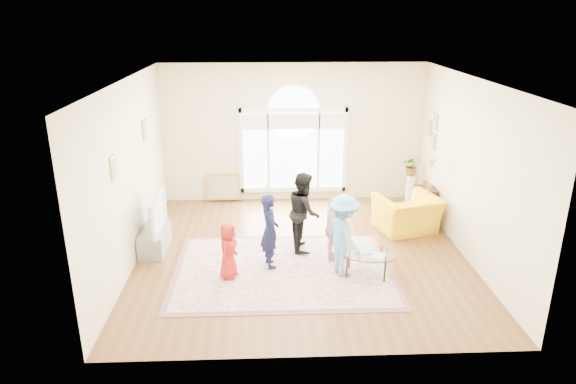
{
  "coord_description": "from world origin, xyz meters",
  "views": [
    {
      "loc": [
        -0.61,
        -8.59,
        4.28
      ],
      "look_at": [
        -0.24,
        0.3,
        1.13
      ],
      "focal_mm": 32.0,
      "sensor_mm": 36.0,
      "label": 1
    }
  ],
  "objects_px": {
    "area_rug": "(283,270)",
    "coffee_table": "(367,254)",
    "television": "(153,213)",
    "tv_console": "(155,240)",
    "armchair": "(407,214)"
  },
  "relations": [
    {
      "from": "tv_console",
      "to": "television",
      "type": "distance_m",
      "value": 0.54
    },
    {
      "from": "area_rug",
      "to": "coffee_table",
      "type": "xyz_separation_m",
      "value": [
        1.41,
        -0.24,
        0.39
      ]
    },
    {
      "from": "tv_console",
      "to": "coffee_table",
      "type": "distance_m",
      "value": 3.98
    },
    {
      "from": "tv_console",
      "to": "armchair",
      "type": "bearing_deg",
      "value": 7.73
    },
    {
      "from": "television",
      "to": "coffee_table",
      "type": "bearing_deg",
      "value": -16.9
    },
    {
      "from": "area_rug",
      "to": "coffee_table",
      "type": "relative_size",
      "value": 3.22
    },
    {
      "from": "tv_console",
      "to": "television",
      "type": "relative_size",
      "value": 0.87
    },
    {
      "from": "coffee_table",
      "to": "armchair",
      "type": "bearing_deg",
      "value": 72.83
    },
    {
      "from": "television",
      "to": "armchair",
      "type": "relative_size",
      "value": 1.0
    },
    {
      "from": "area_rug",
      "to": "television",
      "type": "bearing_deg",
      "value": 159.03
    },
    {
      "from": "area_rug",
      "to": "television",
      "type": "distance_m",
      "value": 2.66
    },
    {
      "from": "area_rug",
      "to": "tv_console",
      "type": "height_order",
      "value": "tv_console"
    },
    {
      "from": "television",
      "to": "coffee_table",
      "type": "distance_m",
      "value": 3.98
    },
    {
      "from": "television",
      "to": "armchair",
      "type": "distance_m",
      "value": 5.02
    },
    {
      "from": "coffee_table",
      "to": "armchair",
      "type": "xyz_separation_m",
      "value": [
        1.17,
        1.83,
        -0.02
      ]
    }
  ]
}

